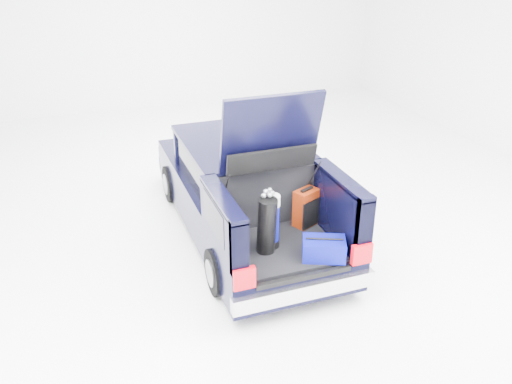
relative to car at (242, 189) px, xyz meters
name	(u,v)px	position (x,y,z in m)	size (l,w,h in m)	color
ground	(245,231)	(0.00, -0.11, -0.67)	(14.00, 14.00, 0.00)	white
car	(242,189)	(0.00, 0.00, 0.00)	(1.87, 4.65, 2.47)	black
red_suitcase	(306,208)	(0.50, -1.19, 0.18)	(0.38, 0.34, 0.54)	#651803
black_golf_bag	(267,226)	(-0.24, -1.66, 0.30)	(0.24, 0.31, 0.84)	black
blue_golf_bag	(270,221)	(-0.15, -1.53, 0.29)	(0.26, 0.26, 0.79)	black
blue_duffel	(324,249)	(0.37, -2.01, 0.05)	(0.61, 0.51, 0.27)	#04066D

